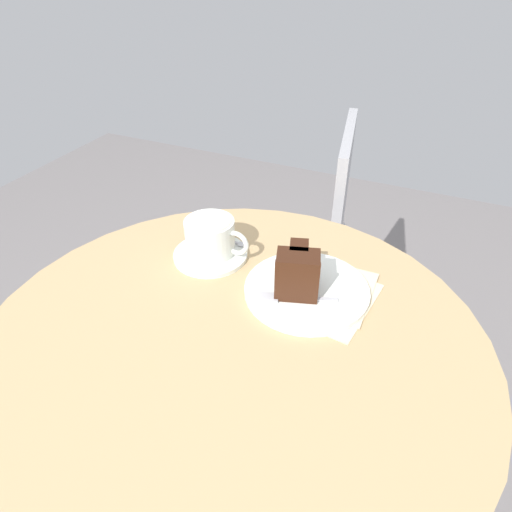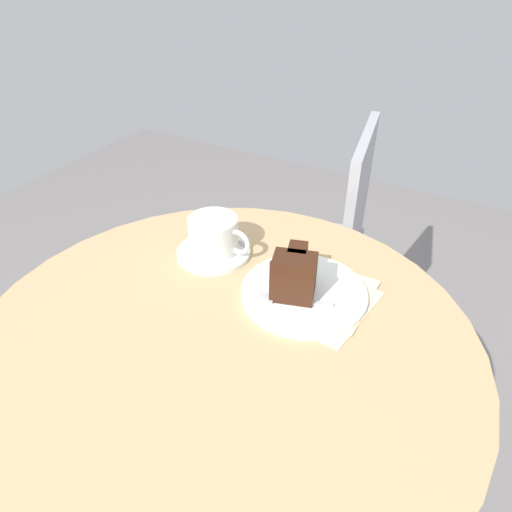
{
  "view_description": "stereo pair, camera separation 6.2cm",
  "coord_description": "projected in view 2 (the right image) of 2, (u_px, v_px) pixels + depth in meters",
  "views": [
    {
      "loc": [
        0.24,
        -0.45,
        1.27
      ],
      "look_at": [
        -0.03,
        0.16,
        0.79
      ],
      "focal_mm": 32.0,
      "sensor_mm": 36.0,
      "label": 1
    },
    {
      "loc": [
        0.3,
        -0.42,
        1.27
      ],
      "look_at": [
        -0.03,
        0.16,
        0.79
      ],
      "focal_mm": 32.0,
      "sensor_mm": 36.0,
      "label": 2
    }
  ],
  "objects": [
    {
      "name": "cake_slice",
      "position": [
        294.0,
        275.0,
        0.76
      ],
      "size": [
        0.09,
        0.1,
        0.08
      ],
      "rotation": [
        0.0,
        0.0,
        1.88
      ],
      "color": "#381E14",
      "rests_on": "cake_plate"
    },
    {
      "name": "cake_plate",
      "position": [
        304.0,
        293.0,
        0.79
      ],
      "size": [
        0.22,
        0.22,
        0.01
      ],
      "color": "silver",
      "rests_on": "cafe_table"
    },
    {
      "name": "cafe_table",
      "position": [
        226.0,
        384.0,
        0.79
      ],
      "size": [
        0.8,
        0.8,
        0.75
      ],
      "color": "tan",
      "rests_on": "ground"
    },
    {
      "name": "teaspoon",
      "position": [
        234.0,
        240.0,
        0.91
      ],
      "size": [
        0.1,
        0.02,
        0.0
      ],
      "rotation": [
        0.0,
        0.0,
        0.05
      ],
      "color": "#B7B7BC",
      "rests_on": "saucer"
    },
    {
      "name": "saucer",
      "position": [
        214.0,
        252.0,
        0.89
      ],
      "size": [
        0.14,
        0.14,
        0.01
      ],
      "color": "silver",
      "rests_on": "cafe_table"
    },
    {
      "name": "cafe_chair",
      "position": [
        320.0,
        240.0,
        1.34
      ],
      "size": [
        0.44,
        0.44,
        0.86
      ],
      "rotation": [
        0.0,
        0.0,
        4.9
      ],
      "color": "#9E9EA3",
      "rests_on": "ground"
    },
    {
      "name": "fork",
      "position": [
        283.0,
        300.0,
        0.76
      ],
      "size": [
        0.13,
        0.06,
        0.0
      ],
      "rotation": [
        0.0,
        0.0,
        3.5
      ],
      "color": "#B7B7BC",
      "rests_on": "cake_plate"
    },
    {
      "name": "coffee_cup",
      "position": [
        214.0,
        234.0,
        0.87
      ],
      "size": [
        0.13,
        0.09,
        0.07
      ],
      "color": "silver",
      "rests_on": "saucer"
    },
    {
      "name": "napkin",
      "position": [
        321.0,
        296.0,
        0.79
      ],
      "size": [
        0.19,
        0.19,
        0.0
      ],
      "rotation": [
        0.0,
        0.0,
        1.44
      ],
      "color": "beige",
      "rests_on": "cafe_table"
    }
  ]
}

